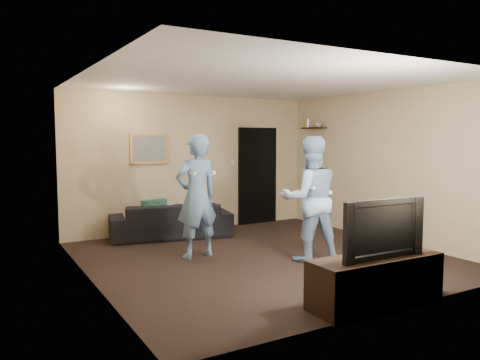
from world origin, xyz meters
TOP-DOWN VIEW (x-y plane):
  - ground at (0.00, 0.00)m, footprint 5.00×5.00m
  - ceiling at (0.00, 0.00)m, footprint 5.00×5.00m
  - wall_back at (0.00, 2.50)m, footprint 5.00×0.04m
  - wall_front at (0.00, -2.50)m, footprint 5.00×0.04m
  - wall_left at (-2.50, 0.00)m, footprint 0.04×5.00m
  - wall_right at (2.50, 0.00)m, footprint 0.04×5.00m
  - sofa at (-0.67, 2.02)m, footprint 2.26×1.25m
  - throw_pillow at (-0.98, 2.02)m, footprint 0.47×0.23m
  - painting_frame at (-0.90, 2.48)m, footprint 0.72×0.05m
  - painting_canvas at (-0.90, 2.45)m, footprint 0.62×0.01m
  - doorway at (1.45, 2.47)m, footprint 0.90×0.06m
  - light_switch at (0.85, 2.48)m, footprint 0.08×0.02m
  - wall_shelf at (2.39, 1.80)m, footprint 0.20×0.60m
  - shelf_vase at (2.39, 1.66)m, footprint 0.18×0.18m
  - shelf_figurine at (2.39, 1.99)m, footprint 0.06×0.06m
  - tv_console at (-0.05, -2.30)m, footprint 1.55×0.52m
  - television at (-0.05, -2.30)m, footprint 1.09×0.17m
  - wii_player_left at (-0.86, 0.49)m, footprint 0.70×0.54m
  - wii_player_right at (0.49, -0.49)m, footprint 1.05×0.93m

SIDE VIEW (x-z plane):
  - ground at x=0.00m, z-range 0.00..0.00m
  - tv_console at x=-0.05m, z-range -0.02..0.52m
  - sofa at x=-0.67m, z-range 0.00..0.62m
  - throw_pillow at x=-0.98m, z-range 0.25..0.71m
  - television at x=-0.05m, z-range 0.52..1.15m
  - wii_player_right at x=0.49m, z-range 0.00..1.81m
  - wii_player_left at x=-0.86m, z-range 0.00..1.84m
  - doorway at x=1.45m, z-range 0.00..2.00m
  - wall_back at x=0.00m, z-range 0.00..2.60m
  - wall_front at x=0.00m, z-range 0.00..2.60m
  - wall_left at x=-2.50m, z-range 0.00..2.60m
  - wall_right at x=2.50m, z-range 0.00..2.60m
  - light_switch at x=0.85m, z-range 1.24..1.36m
  - painting_frame at x=-0.90m, z-range 1.32..1.89m
  - painting_canvas at x=-0.90m, z-range 1.37..1.83m
  - wall_shelf at x=2.39m, z-range 1.98..2.00m
  - shelf_vase at x=2.39m, z-range 2.00..2.16m
  - shelf_figurine at x=2.39m, z-range 2.00..2.18m
  - ceiling at x=0.00m, z-range 2.58..2.62m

